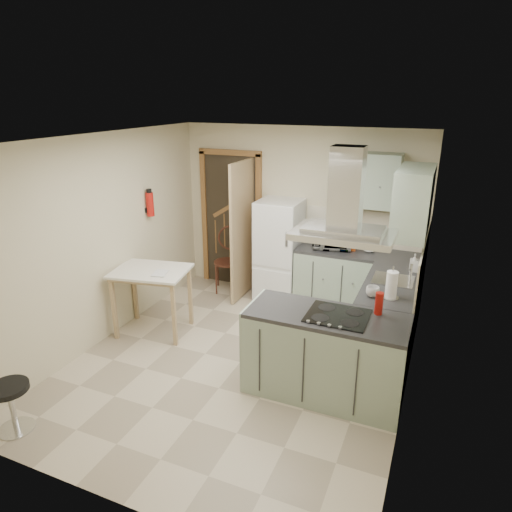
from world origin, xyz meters
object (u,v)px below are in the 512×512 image
at_px(microwave, 332,238).
at_px(fridge, 279,251).
at_px(peninsula, 325,355).
at_px(stool, 12,407).
at_px(extractor_hood, 343,234).
at_px(bentwood_chair, 227,262).
at_px(drop_leaf_table, 153,301).

bearing_deg(microwave, fridge, 165.85).
bearing_deg(peninsula, stool, -146.51).
xyz_separation_m(stool, microwave, (2.00, 3.61, 0.81)).
bearing_deg(extractor_hood, peninsula, 180.00).
bearing_deg(fridge, peninsula, -58.26).
bearing_deg(bentwood_chair, stool, -119.23).
relative_size(drop_leaf_table, bentwood_chair, 0.99).
height_order(fridge, bentwood_chair, fridge).
distance_m(fridge, extractor_hood, 2.57).
distance_m(drop_leaf_table, microwave, 2.53).
relative_size(bentwood_chair, stool, 1.93).
bearing_deg(extractor_hood, drop_leaf_table, 170.26).
bearing_deg(extractor_hood, fridge, 123.79).
height_order(extractor_hood, drop_leaf_table, extractor_hood).
height_order(fridge, stool, fridge).
bearing_deg(microwave, extractor_hood, -88.45).
relative_size(peninsula, extractor_hood, 1.72).
xyz_separation_m(bentwood_chair, microwave, (1.61, 0.01, 0.58)).
xyz_separation_m(fridge, drop_leaf_table, (-1.13, -1.56, -0.32)).
bearing_deg(microwave, peninsula, -91.16).
height_order(extractor_hood, bentwood_chair, extractor_hood).
bearing_deg(bentwood_chair, peninsula, -66.61).
relative_size(peninsula, microwave, 3.01).
relative_size(fridge, peninsula, 0.97).
relative_size(drop_leaf_table, microwave, 1.76).
distance_m(extractor_hood, bentwood_chair, 3.19).
relative_size(peninsula, stool, 3.27).
bearing_deg(fridge, microwave, 0.09).
height_order(drop_leaf_table, bentwood_chair, bentwood_chair).
height_order(bentwood_chair, microwave, microwave).
height_order(fridge, peninsula, fridge).
bearing_deg(bentwood_chair, extractor_hood, -65.26).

